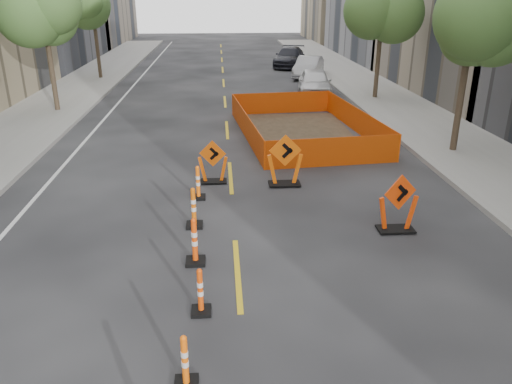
{
  "coord_description": "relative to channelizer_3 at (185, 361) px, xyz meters",
  "views": [
    {
      "loc": [
        -0.28,
        -5.36,
        5.68
      ],
      "look_at": [
        0.54,
        5.93,
        1.1
      ],
      "focal_mm": 35.0,
      "sensor_mm": 36.0,
      "label": 1
    }
  ],
  "objects": [
    {
      "name": "channelizer_6",
      "position": [
        -0.11,
        5.64,
        0.07
      ],
      "size": [
        0.43,
        0.43,
        1.08
      ],
      "primitive_type": null,
      "color": "#DE5C09",
      "rests_on": "ground"
    },
    {
      "name": "channelizer_7",
      "position": [
        -0.06,
        7.53,
        0.03
      ],
      "size": [
        0.4,
        0.4,
        1.01
      ],
      "primitive_type": null,
      "color": "#FF630A",
      "rests_on": "ground"
    },
    {
      "name": "safety_fence",
      "position": [
        4.09,
        14.23,
        0.04
      ],
      "size": [
        5.65,
        8.69,
        1.03
      ],
      "primitive_type": null,
      "rotation": [
        0.0,
        0.0,
        0.1
      ],
      "color": "#EE5B0C",
      "rests_on": "ground"
    },
    {
      "name": "tree_l_d",
      "position": [
        -7.48,
        29.27,
        4.05
      ],
      "size": [
        2.8,
        2.8,
        5.95
      ],
      "color": "#382B1E",
      "rests_on": "ground"
    },
    {
      "name": "chevron_sign_left",
      "position": [
        0.37,
        8.82,
        0.23
      ],
      "size": [
        1.01,
        0.71,
        1.4
      ],
      "primitive_type": null,
      "rotation": [
        0.0,
        0.0,
        -0.17
      ],
      "color": "#FF5E0A",
      "rests_on": "ground"
    },
    {
      "name": "parked_car_far",
      "position": [
        6.3,
        34.52,
        0.28
      ],
      "size": [
        3.4,
        5.54,
        1.5
      ],
      "primitive_type": "imported",
      "rotation": [
        0.0,
        0.0,
        -0.27
      ],
      "color": "black",
      "rests_on": "ground"
    },
    {
      "name": "parked_car_mid",
      "position": [
        6.89,
        29.08,
        0.24
      ],
      "size": [
        2.93,
        4.6,
        1.43
      ],
      "primitive_type": "imported",
      "rotation": [
        0.0,
        0.0,
        -0.35
      ],
      "color": "#9C9CA1",
      "rests_on": "ground"
    },
    {
      "name": "parked_car_near",
      "position": [
        6.13,
        22.6,
        0.29
      ],
      "size": [
        2.33,
        4.67,
        1.53
      ],
      "primitive_type": "imported",
      "rotation": [
        0.0,
        0.0,
        -0.12
      ],
      "color": "silver",
      "rests_on": "ground"
    },
    {
      "name": "tree_r_b",
      "position": [
        9.32,
        11.27,
        4.05
      ],
      "size": [
        2.8,
        2.8,
        5.95
      ],
      "color": "#382B1E",
      "rests_on": "ground"
    },
    {
      "name": "sidewalk_right",
      "position": [
        9.92,
        11.27,
        -0.4
      ],
      "size": [
        4.0,
        90.0,
        0.15
      ],
      "primitive_type": "cube",
      "color": "gray",
      "rests_on": "ground"
    },
    {
      "name": "chevron_sign_right",
      "position": [
        5.01,
        5.02,
        0.29
      ],
      "size": [
        1.16,
        0.89,
        1.53
      ],
      "primitive_type": null,
      "rotation": [
        0.0,
        0.0,
        0.3
      ],
      "color": "#F1400A",
      "rests_on": "ground"
    },
    {
      "name": "chevron_sign_center",
      "position": [
        2.59,
        8.42,
        0.35
      ],
      "size": [
        1.1,
        0.66,
        1.65
      ],
      "primitive_type": null,
      "rotation": [
        0.0,
        0.0,
        0.0
      ],
      "color": "#FF630A",
      "rests_on": "ground"
    },
    {
      "name": "tree_l_c",
      "position": [
        -7.48,
        19.27,
        4.05
      ],
      "size": [
        2.8,
        2.8,
        5.95
      ],
      "color": "#382B1E",
      "rests_on": "ground"
    },
    {
      "name": "channelizer_4",
      "position": [
        0.18,
        1.88,
        0.01
      ],
      "size": [
        0.38,
        0.38,
        0.96
      ],
      "primitive_type": null,
      "color": "#E24309",
      "rests_on": "ground"
    },
    {
      "name": "tree_r_c",
      "position": [
        9.32,
        21.27,
        4.05
      ],
      "size": [
        2.8,
        2.8,
        5.95
      ],
      "color": "#382B1E",
      "rests_on": "ground"
    },
    {
      "name": "channelizer_5",
      "position": [
        -0.0,
        3.76,
        0.08
      ],
      "size": [
        0.44,
        0.44,
        1.11
      ],
      "primitive_type": null,
      "color": "#E84309",
      "rests_on": "ground"
    },
    {
      "name": "channelizer_3",
      "position": [
        0.0,
        0.0,
        0.0
      ],
      "size": [
        0.37,
        0.37,
        0.94
      ],
      "primitive_type": null,
      "color": "#FF620A",
      "rests_on": "ground"
    }
  ]
}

